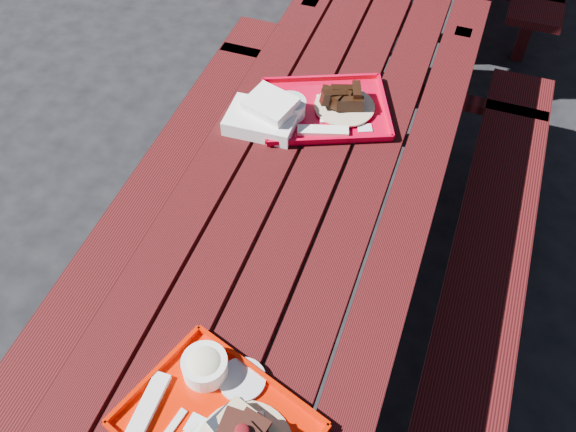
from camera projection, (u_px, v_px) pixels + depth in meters
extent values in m
plane|color=black|center=(301.00, 324.00, 2.44)|extent=(60.00, 60.00, 0.00)
cube|color=#490E10|center=(211.00, 174.00, 1.95)|extent=(0.14, 2.40, 0.04)
cube|color=#490E10|center=(257.00, 186.00, 1.91)|extent=(0.14, 2.40, 0.04)
cube|color=#490E10|center=(305.00, 198.00, 1.88)|extent=(0.14, 2.40, 0.04)
cube|color=#490E10|center=(354.00, 211.00, 1.85)|extent=(0.14, 2.40, 0.04)
cube|color=#490E10|center=(405.00, 225.00, 1.82)|extent=(0.14, 2.40, 0.04)
cube|color=#490E10|center=(146.00, 213.00, 2.24)|extent=(0.25, 2.40, 0.04)
cube|color=#490E10|center=(240.00, 110.00, 2.91)|extent=(0.06, 0.06, 0.42)
cube|color=#490E10|center=(480.00, 309.00, 1.99)|extent=(0.25, 2.40, 0.04)
cube|color=#490E10|center=(499.00, 172.00, 2.66)|extent=(0.06, 0.06, 0.42)
cube|color=#490E10|center=(308.00, 79.00, 2.80)|extent=(0.06, 0.06, 0.75)
cube|color=#490E10|center=(445.00, 109.00, 2.67)|extent=(0.06, 0.06, 0.75)
cube|color=#490E10|center=(376.00, 83.00, 2.69)|extent=(1.40, 0.06, 0.04)
cube|color=#490E10|center=(528.00, 25.00, 3.34)|extent=(0.06, 0.06, 0.42)
cube|color=red|center=(217.00, 427.00, 1.42)|extent=(0.47, 0.41, 0.01)
cube|color=red|center=(261.00, 374.00, 1.49)|extent=(0.38, 0.14, 0.02)
cube|color=red|center=(154.00, 373.00, 1.49)|extent=(0.11, 0.29, 0.02)
cube|color=#D6B78A|center=(250.00, 428.00, 1.38)|extent=(0.15, 0.10, 0.04)
ellipsoid|color=#590D12|center=(242.00, 429.00, 1.30)|extent=(0.03, 0.03, 0.01)
cylinder|color=white|center=(205.00, 366.00, 1.48)|extent=(0.11, 0.11, 0.05)
ellipsoid|color=beige|center=(204.00, 363.00, 1.46)|extent=(0.09, 0.09, 0.04)
cylinder|color=silver|center=(242.00, 379.00, 1.48)|extent=(0.11, 0.11, 0.01)
cube|color=white|center=(146.00, 409.00, 1.43)|extent=(0.04, 0.18, 0.01)
cube|color=white|center=(197.00, 425.00, 1.41)|extent=(0.05, 0.05, 0.00)
cube|color=red|center=(325.00, 111.00, 2.09)|extent=(0.48, 0.43, 0.01)
cube|color=red|center=(321.00, 78.00, 2.18)|extent=(0.37, 0.16, 0.02)
cube|color=red|center=(330.00, 140.00, 1.98)|extent=(0.37, 0.16, 0.02)
cube|color=red|center=(385.00, 105.00, 2.09)|extent=(0.13, 0.28, 0.02)
cube|color=red|center=(265.00, 110.00, 2.07)|extent=(0.13, 0.28, 0.02)
cube|color=white|center=(339.00, 108.00, 2.09)|extent=(0.18, 0.18, 0.01)
cylinder|color=#D3B292|center=(344.00, 106.00, 2.08)|extent=(0.20, 0.20, 0.01)
cylinder|color=white|center=(290.00, 109.00, 2.05)|extent=(0.10, 0.10, 0.05)
cylinder|color=silver|center=(290.00, 102.00, 2.03)|extent=(0.10, 0.10, 0.01)
cube|color=white|center=(323.00, 131.00, 2.01)|extent=(0.17, 0.08, 0.01)
cube|color=white|center=(365.00, 128.00, 2.03)|extent=(0.06, 0.05, 0.00)
cube|color=white|center=(262.00, 120.00, 2.03)|extent=(0.22, 0.17, 0.05)
cube|color=white|center=(271.00, 105.00, 2.01)|extent=(0.18, 0.16, 0.04)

